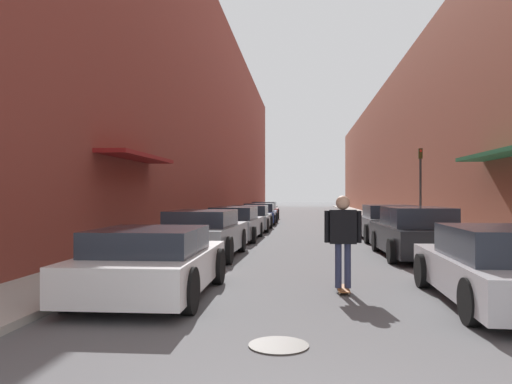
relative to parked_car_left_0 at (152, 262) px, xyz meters
name	(u,v)px	position (x,y,z in m)	size (l,w,h in m)	color
ground	(307,223)	(2.84, 22.26, -0.58)	(152.72, 152.72, 0.00)	#515154
curb_strip_left	(242,217)	(-2.01, 29.20, -0.52)	(1.80, 69.42, 0.12)	#A3A099
curb_strip_right	(373,217)	(7.69, 29.20, -0.52)	(1.80, 69.42, 0.12)	#A3A099
building_row_left	(205,123)	(-4.91, 29.20, 6.62)	(4.90, 69.42, 14.42)	brown
building_row_right	(413,150)	(10.59, 29.19, 4.42)	(4.90, 69.42, 10.01)	brown
parked_car_left_0	(152,262)	(0.00, 0.00, 0.00)	(2.04, 4.03, 1.18)	silver
parked_car_left_1	(203,234)	(-0.17, 5.27, 0.06)	(1.97, 4.45, 1.31)	gray
parked_car_left_2	(235,224)	(-0.04, 10.63, 0.03)	(1.88, 4.49, 1.27)	gray
parked_car_left_3	(249,218)	(-0.01, 15.71, 0.01)	(2.06, 4.44, 1.22)	gray
parked_car_left_4	(260,214)	(0.03, 20.84, 0.00)	(2.00, 4.11, 1.22)	navy
parked_car_left_5	(265,211)	(-0.05, 25.72, 0.02)	(1.85, 4.37, 1.23)	maroon
parked_car_right_0	(501,267)	(5.68, -0.14, 0.01)	(1.95, 4.42, 1.24)	#B7B7BC
parked_car_right_1	(415,233)	(5.67, 5.82, 0.08)	(1.92, 4.55, 1.39)	black
parked_car_right_2	(388,223)	(5.77, 10.87, 0.07)	(2.04, 4.13, 1.35)	#515459
skateboarder	(343,233)	(3.29, 0.71, 0.48)	(0.66, 0.78, 1.72)	brown
manhole_cover	(279,345)	(2.29, -2.58, -0.58)	(0.70, 0.70, 0.02)	#332D28
traffic_light	(420,180)	(7.75, 14.33, 1.78)	(0.16, 0.22, 3.66)	#2D2D2D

